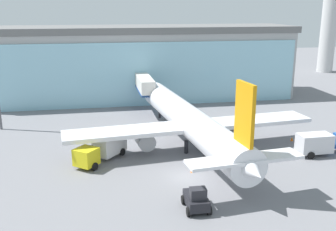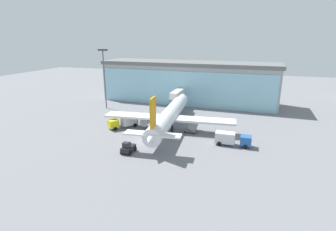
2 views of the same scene
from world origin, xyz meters
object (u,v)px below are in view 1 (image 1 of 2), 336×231
at_px(jet_bridge, 143,83).
at_px(pushback_tug, 196,200).
at_px(catering_truck, 102,148).
at_px(fuel_truck, 325,143).
at_px(safety_cone_wingtip, 292,139).
at_px(baggage_cart, 234,143).
at_px(safety_cone_nose, 192,170).
at_px(airplane, 190,121).

xyz_separation_m(jet_bridge, pushback_tug, (-0.60, -35.55, -3.73)).
relative_size(catering_truck, fuel_truck, 0.95).
height_order(jet_bridge, safety_cone_wingtip, jet_bridge).
bearing_deg(baggage_cart, safety_cone_nose, 50.88).
xyz_separation_m(safety_cone_nose, safety_cone_wingtip, (15.85, 7.28, 0.00)).
bearing_deg(jet_bridge, catering_truck, 160.90).
bearing_deg(safety_cone_nose, catering_truck, 149.02).
relative_size(catering_truck, baggage_cart, 2.31).
bearing_deg(safety_cone_wingtip, fuel_truck, -76.61).
bearing_deg(catering_truck, pushback_tug, 70.42).
distance_m(safety_cone_nose, safety_cone_wingtip, 17.44).
relative_size(catering_truck, safety_cone_nose, 12.62).
relative_size(airplane, safety_cone_wingtip, 66.70).
bearing_deg(fuel_truck, safety_cone_nose, -172.94).
relative_size(jet_bridge, safety_cone_nose, 23.64).
bearing_deg(fuel_truck, pushback_tug, -151.91).
bearing_deg(jet_bridge, safety_cone_wingtip, -138.97).
distance_m(jet_bridge, catering_truck, 23.73).
bearing_deg(catering_truck, jet_bridge, -159.03).
bearing_deg(safety_cone_nose, pushback_tug, -102.67).
distance_m(jet_bridge, safety_cone_nose, 28.03).
bearing_deg(catering_truck, baggage_cart, 135.29).
xyz_separation_m(airplane, pushback_tug, (-3.55, -15.79, -2.42)).
distance_m(baggage_cart, pushback_tug, 17.31).
bearing_deg(baggage_cart, jet_bridge, -59.39).
bearing_deg(catering_truck, fuel_truck, 123.34).
bearing_deg(safety_cone_wingtip, catering_truck, -176.16).
bearing_deg(pushback_tug, baggage_cart, -29.52).
height_order(catering_truck, fuel_truck, same).
bearing_deg(airplane, jet_bridge, 3.72).
bearing_deg(pushback_tug, safety_cone_wingtip, -46.82).
bearing_deg(airplane, pushback_tug, 162.57).
xyz_separation_m(catering_truck, fuel_truck, (26.44, -3.66, 0.00)).
bearing_deg(safety_cone_wingtip, pushback_tug, -139.26).
bearing_deg(catering_truck, airplane, 142.95).
bearing_deg(safety_cone_nose, safety_cone_wingtip, 24.68).
height_order(fuel_truck, safety_cone_wingtip, fuel_truck).
height_order(pushback_tug, safety_cone_wingtip, pushback_tug).
relative_size(baggage_cart, safety_cone_nose, 5.46).
relative_size(jet_bridge, baggage_cart, 4.33).
relative_size(catering_truck, pushback_tug, 2.12).
height_order(fuel_truck, pushback_tug, fuel_truck).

